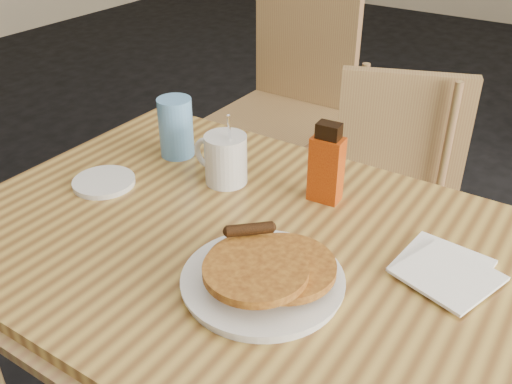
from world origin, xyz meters
TOP-DOWN VIEW (x-y plane):
  - main_table at (0.04, 0.02)m, footprint 1.23×0.84m
  - chair_main_far at (0.02, 0.73)m, footprint 0.49×0.51m
  - chair_wall_extra at (-0.55, 1.15)m, footprint 0.44×0.44m
  - pancake_plate at (0.12, -0.08)m, footprint 0.28×0.28m
  - coffee_mug at (-0.14, 0.17)m, footprint 0.13×0.09m
  - syrup_bottle at (0.07, 0.23)m, footprint 0.07×0.05m
  - napkin_stack at (0.36, 0.13)m, footprint 0.19×0.20m
  - blue_tumbler at (-0.32, 0.21)m, footprint 0.08×0.08m
  - side_saucer at (-0.35, 0.01)m, footprint 0.17×0.17m

SIDE VIEW (x-z plane):
  - chair_main_far at x=0.02m, z-range 0.08..0.92m
  - chair_wall_extra at x=-0.55m, z-range 0.10..1.08m
  - main_table at x=0.04m, z-range 0.33..1.08m
  - side_saucer at x=-0.35m, z-range 0.75..0.76m
  - napkin_stack at x=0.36m, z-range 0.75..0.76m
  - pancake_plate at x=0.12m, z-range 0.73..0.82m
  - coffee_mug at x=-0.14m, z-range 0.72..0.89m
  - blue_tumbler at x=-0.32m, z-range 0.75..0.89m
  - syrup_bottle at x=0.07m, z-range 0.74..0.92m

